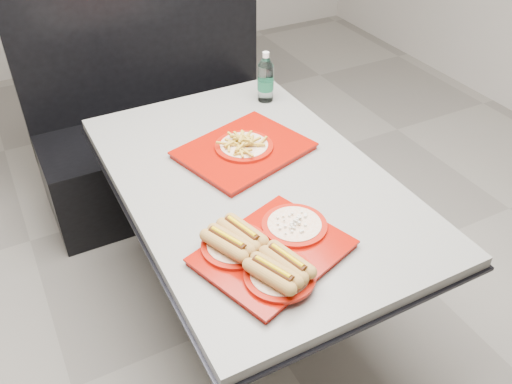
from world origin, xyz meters
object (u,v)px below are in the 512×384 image
booth_bench (160,125)px  tray_far (244,148)px  diner_table (253,213)px  tray_near (268,250)px  water_bottle (266,80)px

booth_bench → tray_far: (0.04, -0.94, 0.37)m
diner_table → tray_near: 0.46m
diner_table → booth_bench: booth_bench is taller
tray_near → booth_bench: bearing=84.2°
booth_bench → tray_far: booth_bench is taller
booth_bench → water_bottle: booth_bench is taller
diner_table → tray_far: size_ratio=2.63×
diner_table → tray_far: bearing=74.8°
tray_far → water_bottle: water_bottle is taller
tray_far → water_bottle: (0.28, 0.35, 0.07)m
diner_table → tray_near: (-0.15, -0.39, 0.20)m
booth_bench → tray_near: bearing=-95.8°
diner_table → tray_near: bearing=-111.1°
tray_far → water_bottle: 0.45m
booth_bench → tray_near: 1.54m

